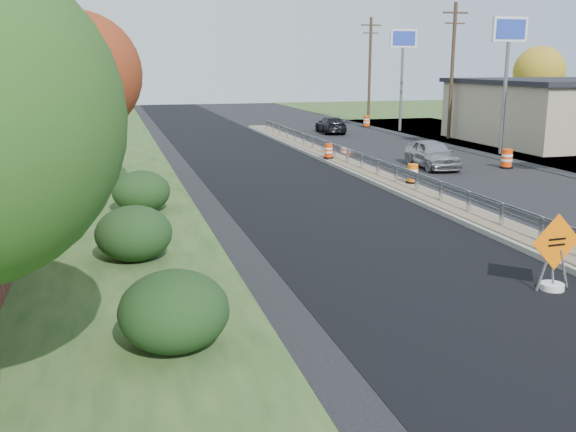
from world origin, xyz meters
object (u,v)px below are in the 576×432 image
object	(u,v)px
car_silver	(432,154)
barrel_median_mid	(413,174)
car_dark_far	(331,125)
barrel_shoulder_near	(507,159)
barrel_shoulder_far	(367,122)
caution_sign	(554,271)
barrel_median_far	(329,151)

from	to	relation	value
car_silver	barrel_median_mid	bearing A→B (deg)	-121.32
car_silver	car_dark_far	xyz separation A→B (m)	(0.64, 17.79, -0.09)
barrel_median_mid	barrel_shoulder_near	world-z (taller)	barrel_median_mid
car_silver	car_dark_far	size ratio (longest dim) A/B	0.97
barrel_shoulder_far	caution_sign	bearing A→B (deg)	-106.04
barrel_median_mid	car_dark_far	xyz separation A→B (m)	(4.14, 22.63, 0.01)
barrel_shoulder_near	car_dark_far	distance (m)	19.16
car_silver	car_dark_far	bearing A→B (deg)	92.51
caution_sign	barrel_median_far	xyz separation A→B (m)	(1.49, 20.73, 0.14)
barrel_median_mid	barrel_shoulder_near	size ratio (longest dim) A/B	0.83
barrel_median_mid	car_silver	xyz separation A→B (m)	(3.50, 4.84, 0.10)
barrel_shoulder_far	car_silver	distance (m)	22.06
caution_sign	car_silver	xyz separation A→B (m)	(6.05, 17.51, 0.25)
caution_sign	car_silver	world-z (taller)	caution_sign
barrel_median_far	car_dark_far	bearing A→B (deg)	70.35
barrel_median_far	car_dark_far	xyz separation A→B (m)	(5.20, 14.57, 0.03)
barrel_shoulder_far	car_dark_far	size ratio (longest dim) A/B	0.22
caution_sign	barrel_shoulder_far	bearing A→B (deg)	70.95
caution_sign	barrel_median_mid	bearing A→B (deg)	75.61
barrel_median_mid	barrel_median_far	world-z (taller)	barrel_median_mid
car_dark_far	caution_sign	bearing A→B (deg)	85.31
barrel_median_far	barrel_shoulder_far	world-z (taller)	barrel_median_far
barrel_median_mid	barrel_median_far	bearing A→B (deg)	97.50
barrel_median_mid	car_dark_far	size ratio (longest dim) A/B	0.19
barrel_shoulder_far	car_dark_far	world-z (taller)	car_dark_far
barrel_median_mid	barrel_median_far	size ratio (longest dim) A/B	1.04
caution_sign	car_silver	distance (m)	18.53
barrel_shoulder_near	car_dark_far	size ratio (longest dim) A/B	0.23
caution_sign	barrel_median_far	world-z (taller)	caution_sign
caution_sign	barrel_shoulder_far	distance (m)	40.54
barrel_shoulder_far	car_silver	bearing A→B (deg)	-103.49
barrel_shoulder_near	car_silver	xyz separation A→B (m)	(-3.67, 1.12, 0.25)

